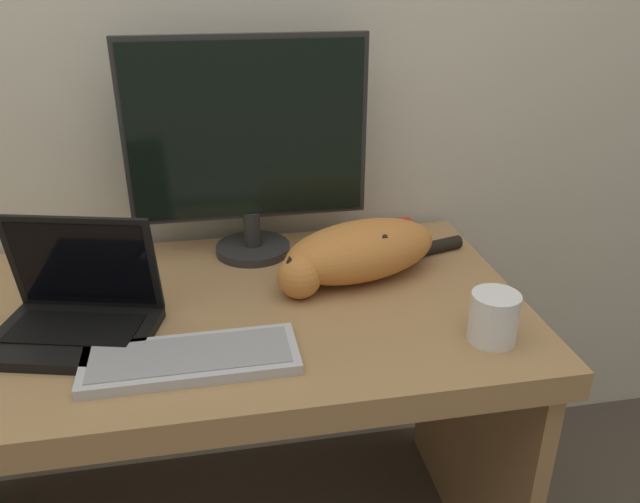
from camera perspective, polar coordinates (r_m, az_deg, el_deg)
name	(u,v)px	position (r m, az deg, el deg)	size (l,w,h in m)	color
wall_back	(171,9)	(1.57, -13.50, 20.72)	(6.40, 0.06, 2.60)	beige
desk	(198,373)	(1.41, -11.08, -10.84)	(1.39, 0.71, 0.75)	#A37A4C
monitor	(248,144)	(1.46, -6.62, 9.74)	(0.56, 0.18, 0.51)	#282828
laptop	(76,313)	(1.28, -21.42, -5.25)	(0.34, 0.28, 0.23)	black
external_keyboard	(192,359)	(1.15, -11.65, -9.56)	(0.38, 0.15, 0.02)	#BCBCC1
cat	(358,251)	(1.39, 3.48, 0.05)	(0.49, 0.27, 0.13)	#C67A38
coffee_mug	(494,317)	(1.22, 15.60, -5.82)	(0.09, 0.09, 0.10)	white
small_toy	(402,230)	(1.62, 7.54, 1.92)	(0.05, 0.05, 0.05)	red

